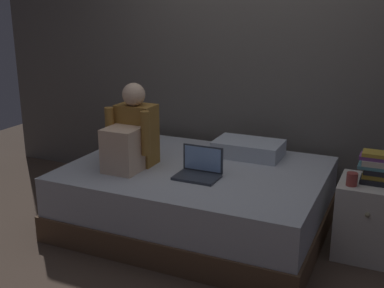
{
  "coord_description": "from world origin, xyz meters",
  "views": [
    {
      "loc": [
        1.26,
        -2.97,
        1.75
      ],
      "look_at": [
        -0.15,
        0.1,
        0.76
      ],
      "focal_mm": 44.98,
      "sensor_mm": 36.0,
      "label": 1
    }
  ],
  "objects_px": {
    "pillow": "(248,148)",
    "mug": "(352,179)",
    "person_sitting": "(131,136)",
    "laptop": "(199,170)",
    "nightstand": "(369,219)",
    "book_stack": "(377,167)",
    "bed": "(196,197)"
  },
  "relations": [
    {
      "from": "person_sitting",
      "to": "book_stack",
      "type": "bearing_deg",
      "value": 9.51
    },
    {
      "from": "laptop",
      "to": "mug",
      "type": "relative_size",
      "value": 3.56
    },
    {
      "from": "nightstand",
      "to": "mug",
      "type": "xyz_separation_m",
      "value": [
        -0.13,
        -0.12,
        0.32
      ]
    },
    {
      "from": "book_stack",
      "to": "person_sitting",
      "type": "bearing_deg",
      "value": -170.49
    },
    {
      "from": "book_stack",
      "to": "nightstand",
      "type": "bearing_deg",
      "value": -177.74
    },
    {
      "from": "pillow",
      "to": "bed",
      "type": "bearing_deg",
      "value": -121.71
    },
    {
      "from": "pillow",
      "to": "mug",
      "type": "distance_m",
      "value": 1.01
    },
    {
      "from": "person_sitting",
      "to": "mug",
      "type": "relative_size",
      "value": 7.28
    },
    {
      "from": "nightstand",
      "to": "laptop",
      "type": "height_order",
      "value": "laptop"
    },
    {
      "from": "bed",
      "to": "mug",
      "type": "height_order",
      "value": "mug"
    },
    {
      "from": "laptop",
      "to": "pillow",
      "type": "distance_m",
      "value": 0.66
    },
    {
      "from": "person_sitting",
      "to": "book_stack",
      "type": "height_order",
      "value": "person_sitting"
    },
    {
      "from": "nightstand",
      "to": "bed",
      "type": "bearing_deg",
      "value": -175.3
    },
    {
      "from": "nightstand",
      "to": "book_stack",
      "type": "distance_m",
      "value": 0.39
    },
    {
      "from": "person_sitting",
      "to": "mug",
      "type": "bearing_deg",
      "value": 6.21
    },
    {
      "from": "bed",
      "to": "nightstand",
      "type": "distance_m",
      "value": 1.3
    },
    {
      "from": "nightstand",
      "to": "book_stack",
      "type": "relative_size",
      "value": 2.28
    },
    {
      "from": "nightstand",
      "to": "person_sitting",
      "type": "height_order",
      "value": "person_sitting"
    },
    {
      "from": "person_sitting",
      "to": "laptop",
      "type": "height_order",
      "value": "person_sitting"
    },
    {
      "from": "nightstand",
      "to": "book_stack",
      "type": "xyz_separation_m",
      "value": [
        0.01,
        0.0,
        0.39
      ]
    },
    {
      "from": "pillow",
      "to": "book_stack",
      "type": "xyz_separation_m",
      "value": [
        1.04,
        -0.34,
        0.09
      ]
    },
    {
      "from": "laptop",
      "to": "mug",
      "type": "distance_m",
      "value": 1.08
    },
    {
      "from": "person_sitting",
      "to": "bed",
      "type": "bearing_deg",
      "value": 22.08
    },
    {
      "from": "bed",
      "to": "nightstand",
      "type": "xyz_separation_m",
      "value": [
        1.3,
        0.11,
        0.02
      ]
    },
    {
      "from": "pillow",
      "to": "book_stack",
      "type": "distance_m",
      "value": 1.09
    },
    {
      "from": "nightstand",
      "to": "person_sitting",
      "type": "relative_size",
      "value": 0.84
    },
    {
      "from": "person_sitting",
      "to": "laptop",
      "type": "bearing_deg",
      "value": 0.58
    },
    {
      "from": "bed",
      "to": "book_stack",
      "type": "height_order",
      "value": "book_stack"
    },
    {
      "from": "person_sitting",
      "to": "pillow",
      "type": "relative_size",
      "value": 1.17
    },
    {
      "from": "pillow",
      "to": "mug",
      "type": "relative_size",
      "value": 6.22
    },
    {
      "from": "pillow",
      "to": "book_stack",
      "type": "relative_size",
      "value": 2.32
    },
    {
      "from": "nightstand",
      "to": "mug",
      "type": "height_order",
      "value": "mug"
    }
  ]
}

